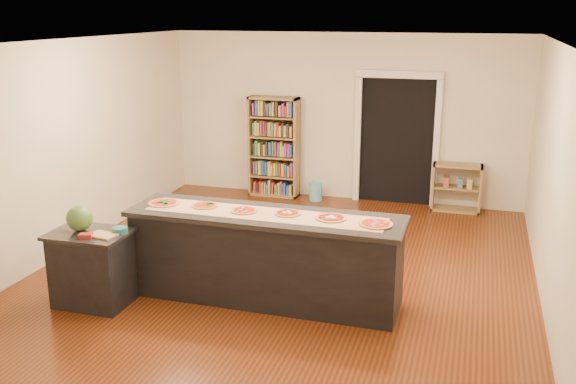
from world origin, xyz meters
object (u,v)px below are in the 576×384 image
(kitchen_island, at_px, (265,257))
(side_counter, at_px, (92,268))
(bookshelf, at_px, (274,147))
(watermelon, at_px, (79,218))
(low_shelf, at_px, (457,188))
(waste_bin, at_px, (316,191))

(kitchen_island, xyz_separation_m, side_counter, (-1.79, -0.66, -0.09))
(bookshelf, bearing_deg, side_counter, -97.17)
(kitchen_island, relative_size, watermelon, 10.92)
(bookshelf, bearing_deg, low_shelf, -0.23)
(watermelon, bearing_deg, low_shelf, 50.69)
(kitchen_island, relative_size, waste_bin, 9.56)
(side_counter, distance_m, bookshelf, 4.75)
(waste_bin, bearing_deg, side_counter, -106.60)
(bookshelf, height_order, watermelon, bookshelf)
(side_counter, relative_size, bookshelf, 0.49)
(side_counter, height_order, waste_bin, side_counter)
(watermelon, bearing_deg, side_counter, -10.66)
(side_counter, relative_size, low_shelf, 1.09)
(side_counter, xyz_separation_m, waste_bin, (1.37, 4.59, -0.26))
(bookshelf, xyz_separation_m, low_shelf, (3.10, -0.01, -0.48))
(bookshelf, relative_size, waste_bin, 5.39)
(low_shelf, relative_size, waste_bin, 2.42)
(waste_bin, bearing_deg, kitchen_island, -83.94)
(bookshelf, relative_size, low_shelf, 2.23)
(side_counter, relative_size, watermelon, 3.02)
(waste_bin, relative_size, watermelon, 1.14)
(waste_bin, distance_m, watermelon, 4.88)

